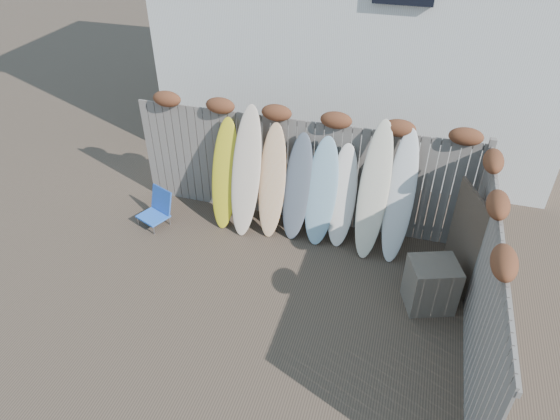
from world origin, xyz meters
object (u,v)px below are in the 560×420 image
(surfboard_0, at_px, (225,175))
(lattice_panel, at_px, (467,245))
(wooden_crate, at_px, (431,285))
(beach_chair, at_px, (157,208))

(surfboard_0, bearing_deg, lattice_panel, -7.68)
(wooden_crate, distance_m, surfboard_0, 3.91)
(wooden_crate, height_order, lattice_panel, lattice_panel)
(beach_chair, height_order, lattice_panel, lattice_panel)
(surfboard_0, bearing_deg, wooden_crate, -16.34)
(wooden_crate, bearing_deg, surfboard_0, 162.52)
(beach_chair, xyz_separation_m, lattice_panel, (5.31, -0.20, 0.54))
(beach_chair, distance_m, surfboard_0, 1.45)
(beach_chair, distance_m, wooden_crate, 4.94)
(beach_chair, relative_size, lattice_panel, 0.40)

